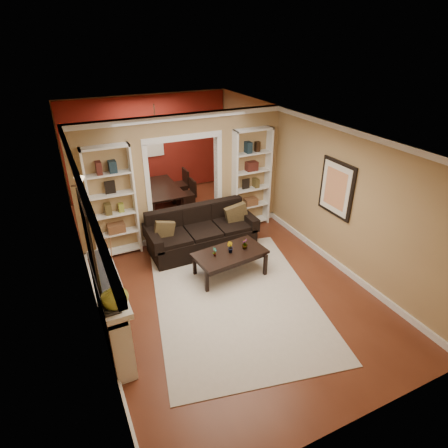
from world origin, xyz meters
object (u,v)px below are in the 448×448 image
bookshelf_left (113,203)px  fireplace (113,312)px  coffee_table (230,263)px  bookshelf_right (251,179)px  sofa (202,231)px  dining_table (162,198)px

bookshelf_left → fireplace: (-0.54, -2.53, -0.57)m
bookshelf_left → coffee_table: bearing=-43.9°
coffee_table → bookshelf_right: (1.36, 1.68, 0.90)m
fireplace → sofa: bearing=42.0°
sofa → bookshelf_left: bearing=160.4°
sofa → bookshelf_left: (-1.63, 0.58, 0.71)m
sofa → bookshelf_right: size_ratio=0.99×
bookshelf_left → bookshelf_right: bearing=0.0°
bookshelf_right → dining_table: bearing=133.0°
bookshelf_left → bookshelf_right: 3.10m
coffee_table → fireplace: bearing=-166.3°
bookshelf_left → fireplace: bookshelf_left is taller
coffee_table → bookshelf_right: bearing=44.3°
bookshelf_right → fireplace: (-3.64, -2.53, -0.57)m
fireplace → dining_table: (2.00, 4.29, -0.28)m
bookshelf_right → dining_table: bookshelf_right is taller
sofa → bookshelf_left: 1.87m
sofa → bookshelf_right: bookshelf_right is taller
sofa → bookshelf_left: bookshelf_left is taller
coffee_table → bookshelf_left: bearing=129.3°
coffee_table → dining_table: 3.45m
sofa → fireplace: (-2.17, -1.95, 0.14)m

